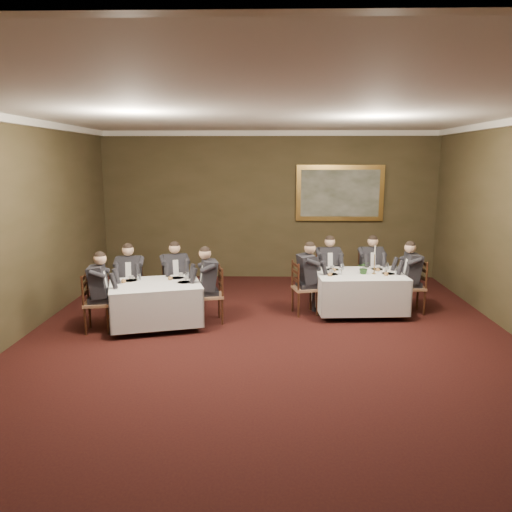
{
  "coord_description": "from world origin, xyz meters",
  "views": [
    {
      "loc": [
        -0.03,
        -6.98,
        2.83
      ],
      "look_at": [
        -0.24,
        1.72,
        1.15
      ],
      "focal_mm": 35.0,
      "sensor_mm": 36.0,
      "label": 1
    }
  ],
  "objects_px": {
    "table_second": "(156,301)",
    "chair_sec_backleft": "(131,300)",
    "table_main": "(359,290)",
    "diner_sec_backleft": "(130,288)",
    "candlestick": "(374,263)",
    "centerpiece": "(364,267)",
    "chair_main_backright": "(369,287)",
    "chair_main_endleft": "(304,299)",
    "chair_sec_endright": "(211,306)",
    "painting": "(340,193)",
    "diner_main_endright": "(412,286)",
    "diner_sec_endleft": "(98,302)",
    "diner_main_backleft": "(328,277)",
    "diner_sec_backright": "(175,285)",
    "diner_main_backright": "(370,276)",
    "chair_main_endright": "(412,298)",
    "chair_main_backleft": "(327,287)",
    "chair_sec_backright": "(175,297)",
    "diner_main_endleft": "(305,287)",
    "diner_sec_endright": "(210,294)",
    "chair_sec_endleft": "(98,315)"
  },
  "relations": [
    {
      "from": "chair_main_endleft",
      "to": "chair_sec_backleft",
      "type": "distance_m",
      "value": 3.21
    },
    {
      "from": "diner_main_backleft",
      "to": "diner_sec_backleft",
      "type": "relative_size",
      "value": 1.0
    },
    {
      "from": "candlestick",
      "to": "diner_main_backleft",
      "type": "bearing_deg",
      "value": 132.02
    },
    {
      "from": "table_second",
      "to": "centerpiece",
      "type": "xyz_separation_m",
      "value": [
        3.69,
        0.81,
        0.44
      ]
    },
    {
      "from": "table_second",
      "to": "centerpiece",
      "type": "distance_m",
      "value": 3.81
    },
    {
      "from": "chair_sec_endright",
      "to": "chair_sec_endleft",
      "type": "distance_m",
      "value": 1.92
    },
    {
      "from": "chair_main_backleft",
      "to": "diner_main_backright",
      "type": "xyz_separation_m",
      "value": [
        0.87,
        0.05,
        0.23
      ]
    },
    {
      "from": "diner_main_endright",
      "to": "chair_sec_backleft",
      "type": "bearing_deg",
      "value": 90.57
    },
    {
      "from": "diner_main_endright",
      "to": "chair_sec_endright",
      "type": "distance_m",
      "value": 3.77
    },
    {
      "from": "chair_sec_backleft",
      "to": "diner_sec_backleft",
      "type": "bearing_deg",
      "value": 90.0
    },
    {
      "from": "table_second",
      "to": "chair_main_backleft",
      "type": "bearing_deg",
      "value": 27.85
    },
    {
      "from": "candlestick",
      "to": "table_second",
      "type": "bearing_deg",
      "value": -168.12
    },
    {
      "from": "chair_sec_backleft",
      "to": "candlestick",
      "type": "bearing_deg",
      "value": 175.63
    },
    {
      "from": "diner_main_backleft",
      "to": "centerpiece",
      "type": "height_order",
      "value": "diner_main_backleft"
    },
    {
      "from": "diner_main_backright",
      "to": "chair_sec_backright",
      "type": "relative_size",
      "value": 1.35
    },
    {
      "from": "diner_main_backright",
      "to": "chair_sec_endleft",
      "type": "relative_size",
      "value": 1.35
    },
    {
      "from": "diner_sec_endright",
      "to": "chair_sec_endleft",
      "type": "distance_m",
      "value": 1.92
    },
    {
      "from": "diner_main_backleft",
      "to": "diner_main_endleft",
      "type": "relative_size",
      "value": 1.0
    },
    {
      "from": "candlestick",
      "to": "painting",
      "type": "relative_size",
      "value": 0.26
    },
    {
      "from": "diner_sec_backleft",
      "to": "centerpiece",
      "type": "distance_m",
      "value": 4.32
    },
    {
      "from": "centerpiece",
      "to": "chair_main_endright",
      "type": "bearing_deg",
      "value": 6.89
    },
    {
      "from": "chair_sec_backright",
      "to": "candlestick",
      "type": "bearing_deg",
      "value": 159.29
    },
    {
      "from": "chair_sec_backright",
      "to": "candlestick",
      "type": "xyz_separation_m",
      "value": [
        3.71,
        -0.05,
        0.68
      ]
    },
    {
      "from": "painting",
      "to": "diner_sec_backright",
      "type": "bearing_deg",
      "value": -140.18
    },
    {
      "from": "table_main",
      "to": "diner_sec_backleft",
      "type": "relative_size",
      "value": 1.26
    },
    {
      "from": "chair_main_endleft",
      "to": "diner_sec_endright",
      "type": "bearing_deg",
      "value": -86.96
    },
    {
      "from": "table_main",
      "to": "diner_main_backleft",
      "type": "xyz_separation_m",
      "value": [
        -0.49,
        0.79,
        0.06
      ]
    },
    {
      "from": "table_second",
      "to": "diner_sec_backright",
      "type": "bearing_deg",
      "value": 78.14
    },
    {
      "from": "table_main",
      "to": "chair_main_backleft",
      "type": "bearing_deg",
      "value": 121.44
    },
    {
      "from": "table_second",
      "to": "diner_sec_backright",
      "type": "relative_size",
      "value": 1.33
    },
    {
      "from": "chair_sec_backright",
      "to": "diner_sec_endright",
      "type": "height_order",
      "value": "diner_sec_endright"
    },
    {
      "from": "diner_sec_backleft",
      "to": "diner_sec_endleft",
      "type": "xyz_separation_m",
      "value": [
        -0.31,
        -0.89,
        0.0
      ]
    },
    {
      "from": "diner_main_endright",
      "to": "chair_sec_endright",
      "type": "relative_size",
      "value": 1.35
    },
    {
      "from": "centerpiece",
      "to": "chair_main_endleft",
      "type": "bearing_deg",
      "value": -178.75
    },
    {
      "from": "table_second",
      "to": "chair_sec_backleft",
      "type": "relative_size",
      "value": 1.79
    },
    {
      "from": "diner_main_backright",
      "to": "chair_main_endleft",
      "type": "relative_size",
      "value": 1.35
    },
    {
      "from": "chair_main_backleft",
      "to": "diner_main_backleft",
      "type": "height_order",
      "value": "diner_main_backleft"
    },
    {
      "from": "centerpiece",
      "to": "candlestick",
      "type": "xyz_separation_m",
      "value": [
        0.19,
        0.01,
        0.07
      ]
    },
    {
      "from": "diner_sec_endleft",
      "to": "painting",
      "type": "xyz_separation_m",
      "value": [
        4.53,
        3.98,
        1.54
      ]
    },
    {
      "from": "chair_main_endleft",
      "to": "chair_sec_endright",
      "type": "relative_size",
      "value": 1.0
    },
    {
      "from": "diner_main_endleft",
      "to": "painting",
      "type": "xyz_separation_m",
      "value": [
        1.01,
        2.93,
        1.54
      ]
    },
    {
      "from": "chair_main_backleft",
      "to": "chair_sec_endright",
      "type": "height_order",
      "value": "same"
    },
    {
      "from": "table_main",
      "to": "diner_sec_backleft",
      "type": "bearing_deg",
      "value": -176.86
    },
    {
      "from": "chair_sec_endright",
      "to": "painting",
      "type": "bearing_deg",
      "value": -51.27
    },
    {
      "from": "chair_sec_backright",
      "to": "diner_sec_endleft",
      "type": "distance_m",
      "value": 1.58
    },
    {
      "from": "diner_main_backright",
      "to": "centerpiece",
      "type": "xyz_separation_m",
      "value": [
        -0.31,
        -0.89,
        0.38
      ]
    },
    {
      "from": "chair_main_backright",
      "to": "chair_main_endleft",
      "type": "xyz_separation_m",
      "value": [
        -1.39,
        -0.93,
        0.0
      ]
    },
    {
      "from": "diner_main_backleft",
      "to": "chair_main_backright",
      "type": "distance_m",
      "value": 0.89
    },
    {
      "from": "diner_main_backleft",
      "to": "chair_main_endleft",
      "type": "height_order",
      "value": "diner_main_backleft"
    },
    {
      "from": "diner_main_backright",
      "to": "chair_main_endright",
      "type": "xyz_separation_m",
      "value": [
        0.64,
        -0.78,
        -0.23
      ]
    }
  ]
}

